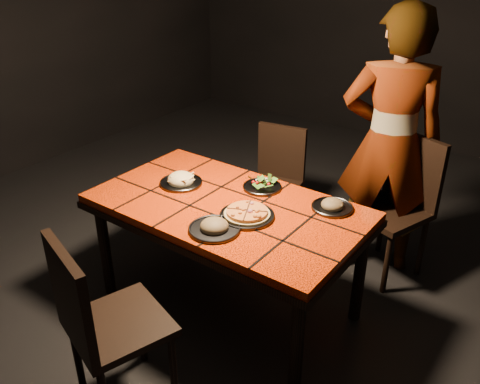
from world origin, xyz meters
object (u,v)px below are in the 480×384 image
Objects in this scene: diner at (390,144)px; chair_far_left at (276,174)px; chair_far_right at (400,197)px; chair_near at (99,319)px; dining_table at (227,215)px; plate_pasta at (181,181)px; plate_pizza at (247,214)px.

chair_far_left is at bearing -17.06° from diner.
chair_far_left is 0.87× the size of chair_far_right.
chair_far_right is (0.69, 2.02, 0.00)m from chair_near.
chair_near is at bearing -89.98° from chair_far_right.
dining_table is 1.25m from chair_far_right.
plate_pasta is (-0.95, -1.02, -0.14)m from diner.
chair_far_left is (-0.27, 1.96, -0.07)m from chair_near.
chair_far_right is at bearing -91.27° from chair_near.
plate_pizza is at bearing 49.48° from diner.
diner reaches higher than chair_far_left.
chair_far_right reaches higher than plate_pizza.
dining_table is 0.22m from plate_pizza.
chair_far_right is (0.95, 0.06, 0.07)m from chair_far_left.
diner reaches higher than dining_table.
chair_near is 2.13m from diner.
chair_near is at bearing -101.77° from plate_pizza.
chair_far_right reaches higher than chair_far_left.
plate_pizza is at bearing -95.47° from chair_far_right.
plate_pasta is at bearing 175.30° from dining_table.
diner is (0.83, 0.07, 0.43)m from chair_far_left.
chair_far_left reaches higher than dining_table.
chair_near reaches higher than plate_pizza.
plate_pasta is at bearing 171.10° from plate_pizza.
plate_pasta is at bearing -51.44° from chair_near.
chair_near reaches higher than chair_far_left.
plate_pasta is (-0.39, 1.01, 0.21)m from chair_near.
chair_far_left is at bearing 113.95° from plate_pizza.
chair_far_left is 0.94m from diner.
diner is 5.29× the size of plate_pizza.
diner is at bearing 61.88° from dining_table.
chair_near is at bearing -90.27° from dining_table.
plate_pizza is (-0.37, -1.11, -0.15)m from diner.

